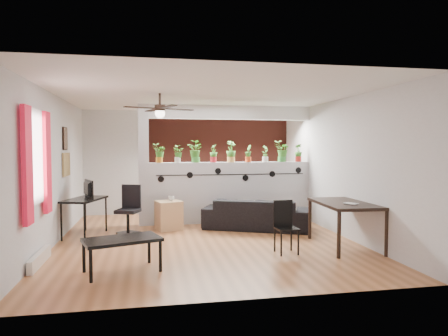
# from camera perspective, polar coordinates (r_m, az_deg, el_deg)

# --- Properties ---
(room_shell) EXTENTS (6.30, 7.10, 2.90)m
(room_shell) POSITION_cam_1_polar(r_m,az_deg,el_deg) (7.28, -2.82, -0.03)
(room_shell) COLOR brown
(room_shell) RESTS_ON ground
(partition_wall) EXTENTS (3.60, 0.18, 1.35)m
(partition_wall) POSITION_cam_1_polar(r_m,az_deg,el_deg) (8.94, 1.00, -3.48)
(partition_wall) COLOR #BCBCC1
(partition_wall) RESTS_ON ground
(ceiling_header) EXTENTS (3.60, 0.18, 0.30)m
(ceiling_header) POSITION_cam_1_polar(r_m,az_deg,el_deg) (8.92, 1.01, 7.92)
(ceiling_header) COLOR silver
(ceiling_header) RESTS_ON room_shell
(pier_column) EXTENTS (0.22, 0.20, 2.60)m
(pier_column) POSITION_cam_1_polar(r_m,az_deg,el_deg) (8.72, -11.40, 0.41)
(pier_column) COLOR #BCBCC1
(pier_column) RESTS_ON ground
(brick_panel) EXTENTS (3.90, 0.05, 2.60)m
(brick_panel) POSITION_cam_1_polar(r_m,az_deg,el_deg) (10.33, -0.61, 0.87)
(brick_panel) COLOR #AE4232
(brick_panel) RESTS_ON ground
(vine_decal) EXTENTS (3.31, 0.01, 0.30)m
(vine_decal) POSITION_cam_1_polar(r_m,az_deg,el_deg) (8.81, 1.13, -0.94)
(vine_decal) COLOR black
(vine_decal) RESTS_ON partition_wall
(window_assembly) EXTENTS (0.09, 1.30, 1.55)m
(window_assembly) POSITION_cam_1_polar(r_m,az_deg,el_deg) (6.22, -25.29, 1.09)
(window_assembly) COLOR white
(window_assembly) RESTS_ON room_shell
(baseboard_heater) EXTENTS (0.08, 1.00, 0.18)m
(baseboard_heater) POSITION_cam_1_polar(r_m,az_deg,el_deg) (6.41, -24.86, -11.69)
(baseboard_heater) COLOR silver
(baseboard_heater) RESTS_ON ground
(corkboard) EXTENTS (0.03, 0.60, 0.45)m
(corkboard) POSITION_cam_1_polar(r_m,az_deg,el_deg) (8.32, -21.60, 0.48)
(corkboard) COLOR olive
(corkboard) RESTS_ON room_shell
(framed_art) EXTENTS (0.03, 0.34, 0.44)m
(framed_art) POSITION_cam_1_polar(r_m,az_deg,el_deg) (8.27, -21.75, 3.93)
(framed_art) COLOR #8C7259
(framed_art) RESTS_ON room_shell
(ceiling_fan) EXTENTS (1.19, 1.19, 0.43)m
(ceiling_fan) POSITION_cam_1_polar(r_m,az_deg,el_deg) (6.94, -9.14, 8.17)
(ceiling_fan) COLOR black
(ceiling_fan) RESTS_ON room_shell
(potted_plant_0) EXTENTS (0.25, 0.22, 0.42)m
(potted_plant_0) POSITION_cam_1_polar(r_m,az_deg,el_deg) (8.71, -9.24, 2.21)
(potted_plant_0) COLOR #C37216
(potted_plant_0) RESTS_ON partition_wall
(potted_plant_1) EXTENTS (0.23, 0.22, 0.38)m
(potted_plant_1) POSITION_cam_1_polar(r_m,az_deg,el_deg) (8.73, -6.65, 2.10)
(potted_plant_1) COLOR silver
(potted_plant_1) RESTS_ON partition_wall
(potted_plant_2) EXTENTS (0.33, 0.32, 0.48)m
(potted_plant_2) POSITION_cam_1_polar(r_m,az_deg,el_deg) (8.76, -4.07, 2.47)
(potted_plant_2) COLOR #398C32
(potted_plant_2) RESTS_ON partition_wall
(potted_plant_3) EXTENTS (0.16, 0.20, 0.39)m
(potted_plant_3) POSITION_cam_1_polar(r_m,az_deg,el_deg) (8.81, -1.51, 2.18)
(potted_plant_3) COLOR red
(potted_plant_3) RESTS_ON partition_wall
(potted_plant_4) EXTENTS (0.32, 0.30, 0.47)m
(potted_plant_4) POSITION_cam_1_polar(r_m,az_deg,el_deg) (8.88, 1.01, 2.45)
(potted_plant_4) COLOR #E0A84F
(potted_plant_4) RESTS_ON partition_wall
(potted_plant_5) EXTENTS (0.20, 0.23, 0.39)m
(potted_plant_5) POSITION_cam_1_polar(r_m,az_deg,el_deg) (8.97, 3.48, 2.17)
(potted_plant_5) COLOR #CB4217
(potted_plant_5) RESTS_ON partition_wall
(potted_plant_6) EXTENTS (0.24, 0.23, 0.38)m
(potted_plant_6) POSITION_cam_1_polar(r_m,az_deg,el_deg) (9.07, 5.91, 2.16)
(potted_plant_6) COLOR white
(potted_plant_6) RESTS_ON partition_wall
(potted_plant_7) EXTENTS (0.27, 0.22, 0.49)m
(potted_plant_7) POSITION_cam_1_polar(r_m,az_deg,el_deg) (9.19, 8.27, 2.48)
(potted_plant_7) COLOR #328A35
(potted_plant_7) RESTS_ON partition_wall
(potted_plant_8) EXTENTS (0.24, 0.21, 0.41)m
(potted_plant_8) POSITION_cam_1_polar(r_m,az_deg,el_deg) (9.33, 10.57, 2.22)
(potted_plant_8) COLOR #AC221B
(potted_plant_8) RESTS_ON partition_wall
(sofa) EXTENTS (2.18, 1.54, 0.60)m
(sofa) POSITION_cam_1_polar(r_m,az_deg,el_deg) (8.31, 4.61, -6.62)
(sofa) COLOR black
(sofa) RESTS_ON ground
(cube_shelf) EXTENTS (0.58, 0.55, 0.59)m
(cube_shelf) POSITION_cam_1_polar(r_m,az_deg,el_deg) (8.27, -7.89, -6.71)
(cube_shelf) COLOR tan
(cube_shelf) RESTS_ON ground
(cup) EXTENTS (0.14, 0.14, 0.10)m
(cup) POSITION_cam_1_polar(r_m,az_deg,el_deg) (8.22, -7.56, -4.34)
(cup) COLOR gray
(cup) RESTS_ON cube_shelf
(computer_desk) EXTENTS (0.80, 1.10, 0.72)m
(computer_desk) POSITION_cam_1_polar(r_m,az_deg,el_deg) (8.01, -19.29, -4.61)
(computer_desk) COLOR black
(computer_desk) RESTS_ON ground
(monitor) EXTENTS (0.32, 0.17, 0.19)m
(monitor) POSITION_cam_1_polar(r_m,az_deg,el_deg) (8.14, -19.15, -3.34)
(monitor) COLOR black
(monitor) RESTS_ON computer_desk
(office_chair) EXTENTS (0.51, 0.51, 0.94)m
(office_chair) POSITION_cam_1_polar(r_m,az_deg,el_deg) (7.91, -13.41, -6.32)
(office_chair) COLOR black
(office_chair) RESTS_ON ground
(dining_table) EXTENTS (0.93, 1.44, 0.76)m
(dining_table) POSITION_cam_1_polar(r_m,az_deg,el_deg) (7.04, 16.92, -5.33)
(dining_table) COLOR black
(dining_table) RESTS_ON ground
(book) EXTENTS (0.24, 0.26, 0.02)m
(book) POSITION_cam_1_polar(r_m,az_deg,el_deg) (6.72, 17.35, -4.95)
(book) COLOR gray
(book) RESTS_ON dining_table
(folding_chair) EXTENTS (0.35, 0.35, 0.83)m
(folding_chair) POSITION_cam_1_polar(r_m,az_deg,el_deg) (6.50, 8.66, -7.61)
(folding_chair) COLOR black
(folding_chair) RESTS_ON ground
(coffee_table) EXTENTS (1.11, 0.84, 0.46)m
(coffee_table) POSITION_cam_1_polar(r_m,az_deg,el_deg) (5.62, -14.36, -10.17)
(coffee_table) COLOR black
(coffee_table) RESTS_ON ground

